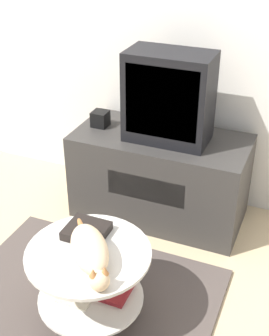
{
  "coord_description": "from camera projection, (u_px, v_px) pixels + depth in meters",
  "views": [
    {
      "loc": [
        0.97,
        -1.53,
        1.93
      ],
      "look_at": [
        0.13,
        0.47,
        0.66
      ],
      "focal_mm": 50.0,
      "sensor_mm": 36.0,
      "label": 1
    }
  ],
  "objects": [
    {
      "name": "tv_stand",
      "position": [
        160.0,
        176.0,
        3.14
      ],
      "size": [
        1.13,
        0.54,
        0.6
      ],
      "color": "#33302D",
      "rests_on": "ground_plane"
    },
    {
      "name": "wall_back",
      "position": [
        170.0,
        11.0,
        2.95
      ],
      "size": [
        8.0,
        0.05,
        2.6
      ],
      "color": "silver",
      "rests_on": "ground_plane"
    },
    {
      "name": "coffee_table",
      "position": [
        91.0,
        276.0,
        2.32
      ],
      "size": [
        0.61,
        0.61,
        0.43
      ],
      "color": "#B2B2B7",
      "rests_on": "rug"
    },
    {
      "name": "ground_plane",
      "position": [
        78.0,
        310.0,
        2.51
      ],
      "size": [
        12.0,
        12.0,
        0.0
      ],
      "primitive_type": "plane",
      "color": "tan"
    },
    {
      "name": "dvd_box",
      "position": [
        87.0,
        231.0,
        2.34
      ],
      "size": [
        0.21,
        0.19,
        0.05
      ],
      "color": "black",
      "rests_on": "coffee_table"
    },
    {
      "name": "cat",
      "position": [
        90.0,
        251.0,
        2.15
      ],
      "size": [
        0.38,
        0.44,
        0.13
      ],
      "rotation": [
        0.0,
        0.0,
        -0.88
      ],
      "color": "beige",
      "rests_on": "coffee_table"
    },
    {
      "name": "tv",
      "position": [
        169.0,
        97.0,
        2.82
      ],
      "size": [
        0.52,
        0.29,
        0.56
      ],
      "color": "black",
      "rests_on": "tv_stand"
    },
    {
      "name": "rug",
      "position": [
        78.0,
        309.0,
        2.51
      ],
      "size": [
        1.41,
        1.21,
        0.02
      ],
      "color": "#4C423D",
      "rests_on": "ground_plane"
    },
    {
      "name": "speaker",
      "position": [
        100.0,
        119.0,
        3.11
      ],
      "size": [
        0.1,
        0.1,
        0.1
      ],
      "color": "black",
      "rests_on": "tv_stand"
    }
  ]
}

